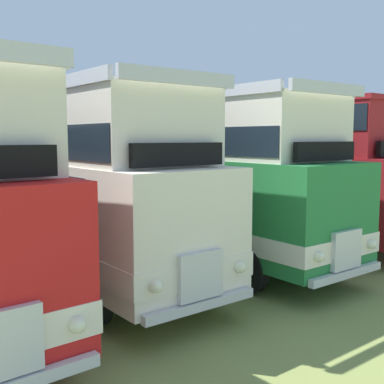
{
  "coord_description": "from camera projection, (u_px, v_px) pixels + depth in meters",
  "views": [
    {
      "loc": [
        -1.37,
        -11.22,
        3.4
      ],
      "look_at": [
        7.78,
        0.3,
        1.7
      ],
      "focal_mm": 44.55,
      "sensor_mm": 36.0,
      "label": 1
    }
  ],
  "objects": [
    {
      "name": "bus_seventh_in_row",
      "position": [
        261.0,
        164.0,
        16.4
      ],
      "size": [
        2.74,
        10.78,
        4.49
      ],
      "color": "maroon",
      "rests_on": "ground"
    },
    {
      "name": "bus_sixth_in_row",
      "position": [
        179.0,
        172.0,
        14.17
      ],
      "size": [
        2.74,
        11.51,
        4.52
      ],
      "color": "#237538",
      "rests_on": "ground"
    },
    {
      "name": "bus_fifth_in_row",
      "position": [
        62.0,
        178.0,
        12.18
      ],
      "size": [
        2.66,
        11.15,
        4.52
      ],
      "color": "silver",
      "rests_on": "ground"
    }
  ]
}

